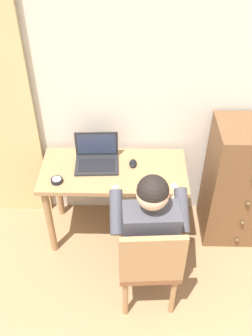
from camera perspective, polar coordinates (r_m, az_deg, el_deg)
wall_back at (r=2.92m, az=3.55°, el=11.80°), size 4.80×0.05×2.50m
curtain_panel at (r=3.08m, az=-18.46°, el=9.03°), size 0.49×0.03×2.29m
desk at (r=3.01m, az=-1.87°, el=-1.98°), size 1.15×0.54×0.74m
dresser at (r=3.22m, az=17.21°, el=-2.20°), size 0.56×0.48×1.11m
chair at (r=2.64m, az=3.63°, el=-14.09°), size 0.44×0.42×0.89m
person_seated at (r=2.61m, az=3.46°, el=-8.49°), size 0.55×0.60×1.21m
laptop at (r=2.97m, az=-4.48°, el=1.58°), size 0.35×0.27×0.24m
computer_mouse at (r=2.96m, az=1.06°, el=0.72°), size 0.06×0.10×0.03m
desk_clock at (r=2.86m, az=-10.50°, el=-1.87°), size 0.09×0.09×0.03m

